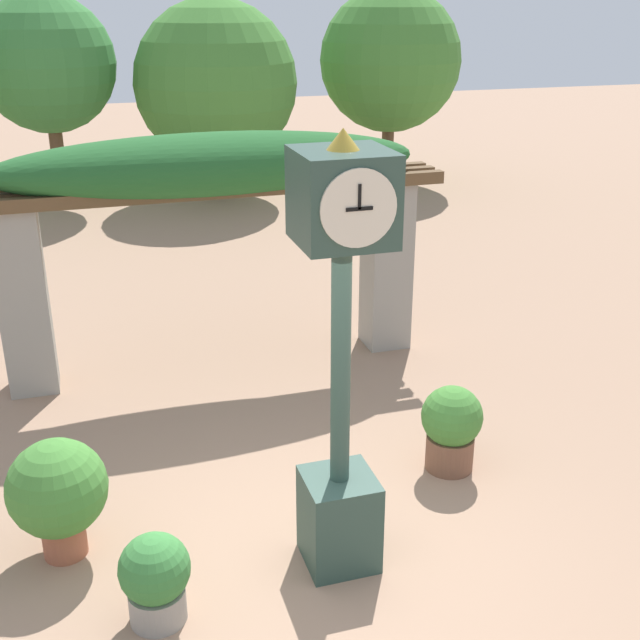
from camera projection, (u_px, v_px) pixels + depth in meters
name	position (u px, v px, depth m)	size (l,w,h in m)	color
ground_plane	(311.00, 564.00, 6.34)	(60.00, 60.00, 0.00)	#9E7A60
pedestal_clock	(341.00, 360.00, 5.74)	(0.62, 0.67, 3.39)	#2D473D
pergola	(212.00, 193.00, 8.98)	(5.39, 1.12, 2.78)	gray
potted_plant_near_left	(155.00, 577.00, 5.65)	(0.51, 0.51, 0.70)	gray
potted_plant_near_right	(451.00, 426.00, 7.47)	(0.58, 0.58, 0.84)	brown
potted_plant_far_left	(58.00, 492.00, 6.24)	(0.78, 0.78, 1.01)	#9E563D
tree_line	(153.00, 69.00, 16.46)	(14.53, 3.86, 4.66)	brown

